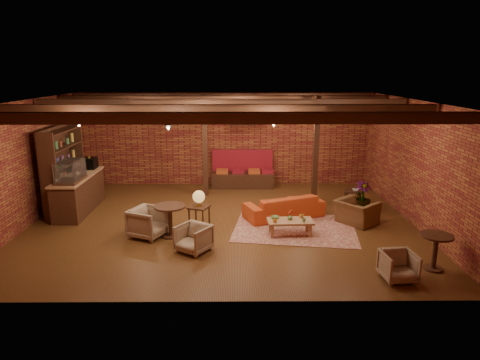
{
  "coord_description": "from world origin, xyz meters",
  "views": [
    {
      "loc": [
        0.4,
        -10.73,
        3.95
      ],
      "look_at": [
        0.48,
        0.2,
        1.12
      ],
      "focal_mm": 32.0,
      "sensor_mm": 36.0,
      "label": 1
    }
  ],
  "objects_px": {
    "armchair_b": "(193,237)",
    "plant_tall": "(365,167)",
    "coffee_table": "(290,222)",
    "armchair_far": "(399,265)",
    "side_table_book": "(353,191)",
    "armchair_right": "(357,208)",
    "round_table_right": "(436,246)",
    "armchair_a": "(148,221)",
    "sofa": "(284,206)",
    "side_table_lamp": "(199,200)",
    "round_table_left": "(170,216)"
  },
  "relations": [
    {
      "from": "armchair_a",
      "to": "plant_tall",
      "type": "bearing_deg",
      "value": -47.81
    },
    {
      "from": "coffee_table",
      "to": "armchair_far",
      "type": "distance_m",
      "value": 2.97
    },
    {
      "from": "armchair_b",
      "to": "armchair_right",
      "type": "relative_size",
      "value": 0.7
    },
    {
      "from": "side_table_book",
      "to": "armchair_right",
      "type": "bearing_deg",
      "value": -100.63
    },
    {
      "from": "coffee_table",
      "to": "armchair_far",
      "type": "xyz_separation_m",
      "value": [
        1.81,
        -2.35,
        -0.02
      ]
    },
    {
      "from": "round_table_right",
      "to": "armchair_far",
      "type": "xyz_separation_m",
      "value": [
        -0.89,
        -0.44,
        -0.19
      ]
    },
    {
      "from": "side_table_book",
      "to": "round_table_right",
      "type": "distance_m",
      "value": 4.14
    },
    {
      "from": "sofa",
      "to": "armchair_a",
      "type": "bearing_deg",
      "value": -0.14
    },
    {
      "from": "coffee_table",
      "to": "armchair_a",
      "type": "height_order",
      "value": "armchair_a"
    },
    {
      "from": "coffee_table",
      "to": "armchair_b",
      "type": "bearing_deg",
      "value": -156.69
    },
    {
      "from": "armchair_far",
      "to": "round_table_left",
      "type": "bearing_deg",
      "value": 148.77
    },
    {
      "from": "side_table_lamp",
      "to": "armchair_a",
      "type": "xyz_separation_m",
      "value": [
        -1.19,
        -0.59,
        -0.36
      ]
    },
    {
      "from": "round_table_left",
      "to": "armchair_a",
      "type": "bearing_deg",
      "value": -178.77
    },
    {
      "from": "side_table_lamp",
      "to": "plant_tall",
      "type": "bearing_deg",
      "value": 15.87
    },
    {
      "from": "side_table_lamp",
      "to": "side_table_book",
      "type": "height_order",
      "value": "side_table_lamp"
    },
    {
      "from": "armchair_b",
      "to": "round_table_right",
      "type": "bearing_deg",
      "value": 23.35
    },
    {
      "from": "armchair_a",
      "to": "armchair_far",
      "type": "bearing_deg",
      "value": -89.21
    },
    {
      "from": "round_table_right",
      "to": "armchair_right",
      "type": "bearing_deg",
      "value": 107.6
    },
    {
      "from": "side_table_lamp",
      "to": "round_table_left",
      "type": "bearing_deg",
      "value": -138.37
    },
    {
      "from": "armchair_a",
      "to": "side_table_book",
      "type": "relative_size",
      "value": 1.49
    },
    {
      "from": "armchair_b",
      "to": "plant_tall",
      "type": "bearing_deg",
      "value": 65.2
    },
    {
      "from": "side_table_lamp",
      "to": "coffee_table",
      "type": "bearing_deg",
      "value": -12.41
    },
    {
      "from": "coffee_table",
      "to": "side_table_lamp",
      "type": "relative_size",
      "value": 1.13
    },
    {
      "from": "sofa",
      "to": "side_table_book",
      "type": "distance_m",
      "value": 2.31
    },
    {
      "from": "armchair_b",
      "to": "armchair_right",
      "type": "bearing_deg",
      "value": 56.99
    },
    {
      "from": "side_table_lamp",
      "to": "armchair_right",
      "type": "relative_size",
      "value": 1.03
    },
    {
      "from": "coffee_table",
      "to": "side_table_book",
      "type": "height_order",
      "value": "coffee_table"
    },
    {
      "from": "side_table_lamp",
      "to": "armchair_a",
      "type": "relative_size",
      "value": 1.25
    },
    {
      "from": "side_table_book",
      "to": "round_table_left",
      "type": "bearing_deg",
      "value": -155.67
    },
    {
      "from": "sofa",
      "to": "side_table_book",
      "type": "height_order",
      "value": "sofa"
    },
    {
      "from": "side_table_lamp",
      "to": "armchair_b",
      "type": "distance_m",
      "value": 1.53
    },
    {
      "from": "round_table_right",
      "to": "plant_tall",
      "type": "bearing_deg",
      "value": 96.46
    },
    {
      "from": "armchair_right",
      "to": "round_table_right",
      "type": "relative_size",
      "value": 1.29
    },
    {
      "from": "coffee_table",
      "to": "armchair_far",
      "type": "relative_size",
      "value": 1.79
    },
    {
      "from": "armchair_a",
      "to": "plant_tall",
      "type": "distance_m",
      "value": 6.1
    },
    {
      "from": "sofa",
      "to": "coffee_table",
      "type": "relative_size",
      "value": 1.92
    },
    {
      "from": "side_table_book",
      "to": "plant_tall",
      "type": "height_order",
      "value": "plant_tall"
    },
    {
      "from": "coffee_table",
      "to": "round_table_left",
      "type": "relative_size",
      "value": 1.43
    },
    {
      "from": "sofa",
      "to": "round_table_right",
      "type": "bearing_deg",
      "value": 108.16
    },
    {
      "from": "sofa",
      "to": "armchair_a",
      "type": "xyz_separation_m",
      "value": [
        -3.44,
        -1.39,
        0.08
      ]
    },
    {
      "from": "armchair_a",
      "to": "armchair_right",
      "type": "distance_m",
      "value": 5.37
    },
    {
      "from": "coffee_table",
      "to": "armchair_far",
      "type": "height_order",
      "value": "same"
    },
    {
      "from": "sofa",
      "to": "armchair_b",
      "type": "relative_size",
      "value": 3.19
    },
    {
      "from": "armchair_far",
      "to": "armchair_a",
      "type": "bearing_deg",
      "value": 151.21
    },
    {
      "from": "coffee_table",
      "to": "armchair_right",
      "type": "distance_m",
      "value": 2.01
    },
    {
      "from": "coffee_table",
      "to": "side_table_lamp",
      "type": "xyz_separation_m",
      "value": [
        -2.26,
        0.5,
        0.42
      ]
    },
    {
      "from": "coffee_table",
      "to": "round_table_right",
      "type": "distance_m",
      "value": 3.31
    },
    {
      "from": "armchair_far",
      "to": "plant_tall",
      "type": "xyz_separation_m",
      "value": [
        0.48,
        4.14,
        0.98
      ]
    },
    {
      "from": "sofa",
      "to": "armchair_b",
      "type": "bearing_deg",
      "value": 22.98
    },
    {
      "from": "round_table_right",
      "to": "plant_tall",
      "type": "height_order",
      "value": "plant_tall"
    }
  ]
}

